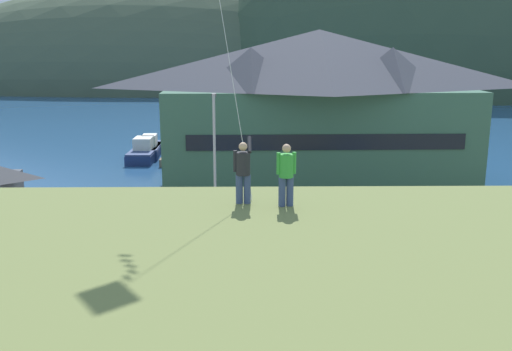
# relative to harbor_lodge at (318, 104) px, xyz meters

# --- Properties ---
(ground_plane) EXTENTS (600.00, 600.00, 0.00)m
(ground_plane) POSITION_rel_harbor_lodge_xyz_m (-6.43, -21.16, -6.27)
(ground_plane) COLOR #66604C
(parking_lot_pad) EXTENTS (40.00, 20.00, 0.10)m
(parking_lot_pad) POSITION_rel_harbor_lodge_xyz_m (-6.43, -16.16, -6.22)
(parking_lot_pad) COLOR gray
(parking_lot_pad) RESTS_ON ground
(bay_water) EXTENTS (360.00, 84.00, 0.03)m
(bay_water) POSITION_rel_harbor_lodge_xyz_m (-6.43, 38.84, -6.25)
(bay_water) COLOR navy
(bay_water) RESTS_ON ground
(far_hill_west_ridge) EXTENTS (140.86, 51.55, 50.69)m
(far_hill_west_ridge) POSITION_rel_harbor_lodge_xyz_m (-19.49, 97.08, -6.27)
(far_hill_west_ridge) COLOR #42513D
(far_hill_west_ridge) RESTS_ON ground
(far_hill_east_peak) EXTENTS (121.08, 72.03, 87.92)m
(far_hill_east_peak) POSITION_rel_harbor_lodge_xyz_m (43.91, 91.78, -6.27)
(far_hill_east_peak) COLOR #334733
(far_hill_east_peak) RESTS_ON ground
(far_hill_center_saddle) EXTENTS (99.69, 49.78, 49.05)m
(far_hill_center_saddle) POSITION_rel_harbor_lodge_xyz_m (48.77, 90.33, -6.27)
(far_hill_center_saddle) COLOR #42513D
(far_hill_center_saddle) RESTS_ON ground
(harbor_lodge) EXTENTS (24.36, 10.92, 11.77)m
(harbor_lodge) POSITION_rel_harbor_lodge_xyz_m (0.00, 0.00, 0.00)
(harbor_lodge) COLOR #38604C
(harbor_lodge) RESTS_ON ground
(storage_shed_waterside) EXTENTS (5.60, 6.02, 4.70)m
(storage_shed_waterside) POSITION_rel_harbor_lodge_xyz_m (-8.78, 1.42, -3.82)
(storage_shed_waterside) COLOR #338475
(storage_shed_waterside) RESTS_ON ground
(wharf_dock) EXTENTS (3.20, 10.31, 0.70)m
(wharf_dock) POSITION_rel_harbor_lodge_xyz_m (-11.63, 11.04, -5.92)
(wharf_dock) COLOR #70604C
(wharf_dock) RESTS_ON ground
(moored_boat_wharfside) EXTENTS (2.18, 5.98, 2.16)m
(moored_boat_wharfside) POSITION_rel_harbor_lodge_xyz_m (-14.89, 11.40, -5.54)
(moored_boat_wharfside) COLOR navy
(moored_boat_wharfside) RESTS_ON ground
(moored_boat_outer_mooring) EXTENTS (3.05, 8.26, 2.16)m
(moored_boat_outer_mooring) POSITION_rel_harbor_lodge_xyz_m (-7.96, 13.01, -5.54)
(moored_boat_outer_mooring) COLOR navy
(moored_boat_outer_mooring) RESTS_ON ground
(moored_boat_inner_slip) EXTENTS (2.47, 7.37, 2.16)m
(moored_boat_inner_slip) POSITION_rel_harbor_lodge_xyz_m (-15.15, 9.85, -5.54)
(moored_boat_inner_slip) COLOR navy
(moored_boat_inner_slip) RESTS_ON ground
(parked_car_back_row_left) EXTENTS (4.26, 2.17, 1.82)m
(parked_car_back_row_left) POSITION_rel_harbor_lodge_xyz_m (-7.39, -21.81, -5.20)
(parked_car_back_row_left) COLOR navy
(parked_car_back_row_left) RESTS_ON parking_lot_pad
(parked_car_front_row_silver) EXTENTS (4.33, 2.32, 1.82)m
(parked_car_front_row_silver) POSITION_rel_harbor_lodge_xyz_m (0.29, -20.30, -5.20)
(parked_car_front_row_silver) COLOR #B28923
(parked_car_front_row_silver) RESTS_ON parking_lot_pad
(parked_car_back_row_right) EXTENTS (4.28, 2.21, 1.82)m
(parked_car_back_row_right) POSITION_rel_harbor_lodge_xyz_m (-16.96, -15.40, -5.20)
(parked_car_back_row_right) COLOR slate
(parked_car_back_row_right) RESTS_ON parking_lot_pad
(parked_car_corner_spot) EXTENTS (4.22, 2.10, 1.82)m
(parked_car_corner_spot) POSITION_rel_harbor_lodge_xyz_m (-12.46, -21.50, -5.20)
(parked_car_corner_spot) COLOR red
(parked_car_corner_spot) RESTS_ON parking_lot_pad
(parked_car_front_row_red) EXTENTS (4.27, 2.20, 1.82)m
(parked_car_front_row_red) POSITION_rel_harbor_lodge_xyz_m (-10.78, -14.59, -5.20)
(parked_car_front_row_red) COLOR #236633
(parked_car_front_row_red) RESTS_ON parking_lot_pad
(parked_car_mid_row_near) EXTENTS (4.34, 2.35, 1.82)m
(parked_car_mid_row_near) POSITION_rel_harbor_lodge_xyz_m (-4.42, -15.70, -5.20)
(parked_car_mid_row_near) COLOR navy
(parked_car_mid_row_near) RESTS_ON parking_lot_pad
(parked_car_mid_row_far) EXTENTS (4.35, 2.36, 1.82)m
(parked_car_mid_row_far) POSITION_rel_harbor_lodge_xyz_m (0.89, -14.03, -5.20)
(parked_car_mid_row_far) COLOR black
(parked_car_mid_row_far) RESTS_ON parking_lot_pad
(parked_car_mid_row_center) EXTENTS (4.34, 2.33, 1.82)m
(parked_car_mid_row_center) POSITION_rel_harbor_lodge_xyz_m (5.05, -20.19, -5.20)
(parked_car_mid_row_center) COLOR navy
(parked_car_mid_row_center) RESTS_ON parking_lot_pad
(parked_car_lone_by_shed) EXTENTS (4.27, 2.19, 1.82)m
(parked_car_lone_by_shed) POSITION_rel_harbor_lodge_xyz_m (8.40, -14.55, -5.20)
(parked_car_lone_by_shed) COLOR #9EA3A8
(parked_car_lone_by_shed) RESTS_ON parking_lot_pad
(parking_light_pole) EXTENTS (0.24, 0.78, 7.85)m
(parking_light_pole) POSITION_rel_harbor_lodge_xyz_m (-7.31, -10.61, -1.69)
(parking_light_pole) COLOR #ADADB2
(parking_light_pole) RESTS_ON parking_lot_pad
(person_kite_flyer) EXTENTS (0.51, 0.66, 1.86)m
(person_kite_flyer) POSITION_rel_harbor_lodge_xyz_m (-5.50, -27.78, 1.07)
(person_kite_flyer) COLOR #384770
(person_kite_flyer) RESTS_ON grassy_hill_foreground
(person_companion) EXTENTS (0.54, 0.40, 1.74)m
(person_companion) POSITION_rel_harbor_lodge_xyz_m (-4.31, -28.08, 1.05)
(person_companion) COLOR #384770
(person_companion) RESTS_ON grassy_hill_foreground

